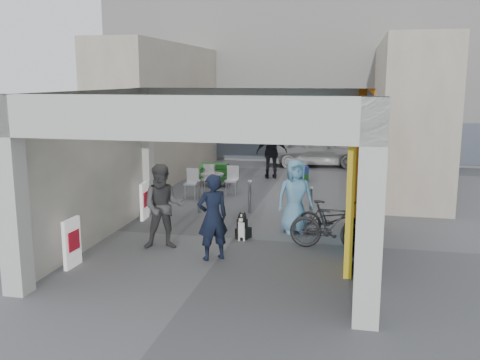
% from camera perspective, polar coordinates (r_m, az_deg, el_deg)
% --- Properties ---
extents(ground, '(90.00, 90.00, 0.00)m').
position_cam_1_polar(ground, '(12.82, -0.72, -6.24)').
color(ground, slate).
rests_on(ground, ground).
extents(arcade_canopy, '(6.40, 6.45, 6.40)m').
position_cam_1_polar(arcade_canopy, '(11.43, 0.99, 3.49)').
color(arcade_canopy, '#BBBBB6').
rests_on(arcade_canopy, ground).
extents(far_building, '(18.00, 4.08, 8.00)m').
position_cam_1_polar(far_building, '(26.09, 6.21, 11.26)').
color(far_building, silver).
rests_on(far_building, ground).
extents(plaza_bldg_left, '(2.00, 9.00, 5.00)m').
position_cam_1_polar(plaza_bldg_left, '(20.78, -8.34, 7.22)').
color(plaza_bldg_left, '#BEB49D').
rests_on(plaza_bldg_left, ground).
extents(plaza_bldg_right, '(2.00, 9.00, 5.00)m').
position_cam_1_polar(plaza_bldg_right, '(19.57, 17.39, 6.63)').
color(plaza_bldg_right, '#BEB49D').
rests_on(plaza_bldg_right, ground).
extents(bollard_left, '(0.09, 0.09, 0.93)m').
position_cam_1_polar(bollard_left, '(15.16, -4.43, -1.78)').
color(bollard_left, gray).
rests_on(bollard_left, ground).
extents(bollard_center, '(0.09, 0.09, 0.91)m').
position_cam_1_polar(bollard_center, '(15.13, 1.05, -1.81)').
color(bollard_center, gray).
rests_on(bollard_center, ground).
extents(bollard_right, '(0.09, 0.09, 0.83)m').
position_cam_1_polar(bollard_right, '(14.72, 7.58, -2.41)').
color(bollard_right, gray).
rests_on(bollard_right, ground).
extents(advert_board_near, '(0.12, 0.55, 1.00)m').
position_cam_1_polar(advert_board_near, '(11.33, -17.48, -6.39)').
color(advert_board_near, white).
rests_on(advert_board_near, ground).
extents(advert_board_far, '(0.14, 0.55, 1.00)m').
position_cam_1_polar(advert_board_far, '(14.66, -10.15, -2.18)').
color(advert_board_far, white).
rests_on(advert_board_far, ground).
extents(cafe_set, '(1.55, 1.25, 0.94)m').
position_cam_1_polar(cafe_set, '(17.38, -3.13, -0.58)').
color(cafe_set, '#98989D').
rests_on(cafe_set, ground).
extents(produce_stand, '(1.17, 0.64, 0.77)m').
position_cam_1_polar(produce_stand, '(18.95, -2.86, 0.30)').
color(produce_stand, black).
rests_on(produce_stand, ground).
extents(crate_stack, '(0.53, 0.46, 0.56)m').
position_cam_1_polar(crate_stack, '(19.94, 6.60, 0.69)').
color(crate_stack, '#195017').
rests_on(crate_stack, ground).
extents(border_collie, '(0.26, 0.50, 0.69)m').
position_cam_1_polar(border_collie, '(12.66, 0.29, -5.16)').
color(border_collie, black).
rests_on(border_collie, ground).
extents(man_with_dog, '(0.80, 0.74, 1.83)m').
position_cam_1_polar(man_with_dog, '(11.15, -2.94, -3.98)').
color(man_with_dog, black).
rests_on(man_with_dog, ground).
extents(man_back_turned, '(1.09, 0.95, 1.91)m').
position_cam_1_polar(man_back_turned, '(11.99, -8.18, -2.84)').
color(man_back_turned, '#424244').
rests_on(man_back_turned, ground).
extents(man_elderly, '(1.06, 0.90, 1.84)m').
position_cam_1_polar(man_elderly, '(13.16, 5.90, -1.72)').
color(man_elderly, '#6095BB').
rests_on(man_elderly, ground).
extents(man_crates, '(1.25, 0.76, 2.00)m').
position_cam_1_polar(man_crates, '(20.30, 3.41, 2.98)').
color(man_crates, black).
rests_on(man_crates, ground).
extents(bicycle_front, '(1.85, 1.17, 0.92)m').
position_cam_1_polar(bicycle_front, '(12.86, 9.83, -4.21)').
color(bicycle_front, black).
rests_on(bicycle_front, ground).
extents(bicycle_rear, '(1.88, 0.67, 1.11)m').
position_cam_1_polar(bicycle_rear, '(12.04, 9.68, -4.78)').
color(bicycle_rear, black).
rests_on(bicycle_rear, ground).
extents(white_van, '(4.41, 2.34, 1.43)m').
position_cam_1_polar(white_van, '(23.43, 7.89, 3.24)').
color(white_van, silver).
rests_on(white_van, ground).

